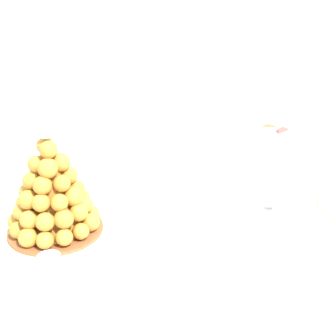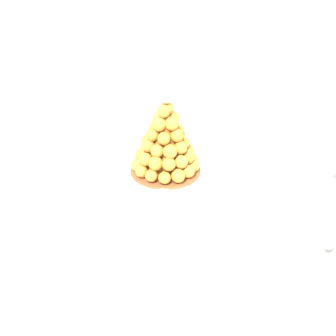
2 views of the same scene
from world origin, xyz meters
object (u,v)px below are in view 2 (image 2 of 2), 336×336
at_px(serving_tray, 163,188).
at_px(dessert_cup_mid_left, 120,187).
at_px(wine_glass, 184,125).
at_px(croquembouche, 166,143).
at_px(dessert_cup_left, 80,171).
at_px(dessert_cup_centre, 163,204).
at_px(dessert_cup_mid_right, 214,227).

distance_m(serving_tray, dessert_cup_mid_left, 0.14).
height_order(dessert_cup_mid_left, wine_glass, wine_glass).
bearing_deg(croquembouche, dessert_cup_mid_left, -99.68).
distance_m(croquembouche, wine_glass, 0.12).
height_order(serving_tray, dessert_cup_left, dessert_cup_left).
bearing_deg(wine_glass, dessert_cup_centre, -65.73).
relative_size(croquembouche, dessert_cup_mid_right, 5.13).
bearing_deg(dessert_cup_mid_right, dessert_cup_centre, 179.64).
distance_m(serving_tray, dessert_cup_mid_right, 0.26).
xyz_separation_m(croquembouche, dessert_cup_mid_right, (0.29, -0.18, -0.08)).
height_order(dessert_cup_centre, dessert_cup_mid_right, dessert_cup_centre).
height_order(dessert_cup_mid_left, dessert_cup_mid_right, dessert_cup_mid_left).
relative_size(dessert_cup_mid_left, dessert_cup_mid_right, 0.99).
bearing_deg(dessert_cup_left, dessert_cup_mid_right, 1.19).
bearing_deg(croquembouche, dessert_cup_left, -134.91).
xyz_separation_m(serving_tray, croquembouche, (-0.05, 0.08, 0.11)).
relative_size(dessert_cup_left, dessert_cup_mid_right, 1.00).
relative_size(croquembouche, dessert_cup_mid_left, 5.18).
xyz_separation_m(dessert_cup_mid_left, dessert_cup_mid_right, (0.32, 0.01, -0.00)).
height_order(dessert_cup_left, dessert_cup_mid_right, dessert_cup_left).
bearing_deg(wine_glass, dessert_cup_mid_left, -93.75).
relative_size(serving_tray, croquembouche, 2.42).
xyz_separation_m(serving_tray, dessert_cup_centre, (0.08, -0.10, 0.03)).
bearing_deg(croquembouche, wine_glass, 95.57).
xyz_separation_m(dessert_cup_mid_left, wine_glass, (0.02, 0.31, 0.09)).
height_order(dessert_cup_left, dessert_cup_centre, dessert_cup_centre).
distance_m(dessert_cup_centre, wine_glass, 0.35).
bearing_deg(serving_tray, croquembouche, 121.65).
relative_size(dessert_cup_mid_left, dessert_cup_centre, 0.95).
distance_m(dessert_cup_mid_left, dessert_cup_mid_right, 0.32).
bearing_deg(dessert_cup_mid_left, croquembouche, 80.32).
distance_m(dessert_cup_mid_left, dessert_cup_centre, 0.16).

